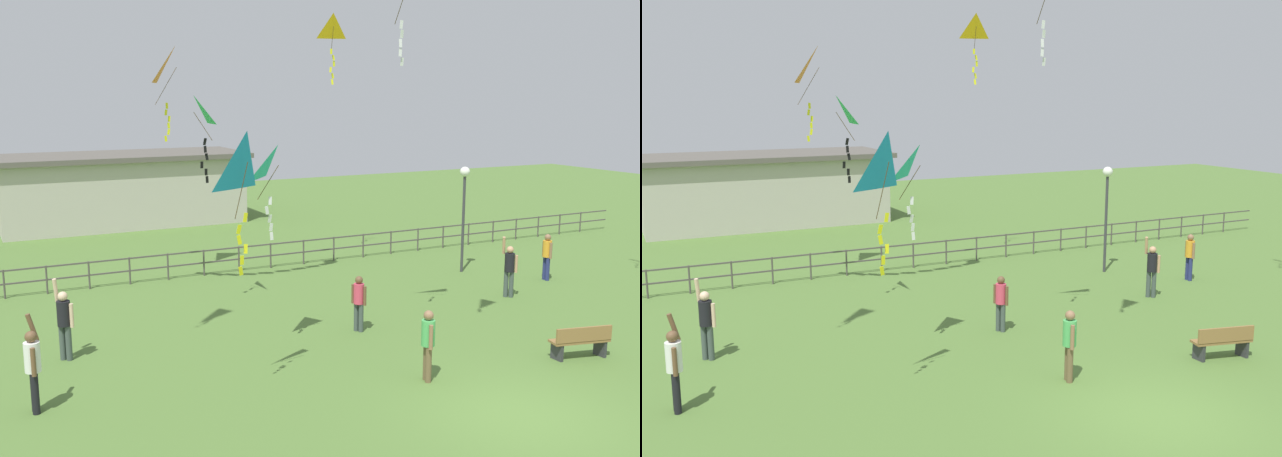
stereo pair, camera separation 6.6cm
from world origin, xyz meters
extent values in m
plane|color=#517533|center=(0.00, 0.00, 0.00)|extent=(80.00, 80.00, 0.00)
cylinder|color=#38383D|center=(6.51, 10.28, 1.77)|extent=(0.10, 0.10, 3.54)
sphere|color=white|center=(6.51, 10.28, 3.69)|extent=(0.36, 0.36, 0.36)
cube|color=olive|center=(3.57, 1.84, 0.45)|extent=(1.55, 0.74, 0.06)
cube|color=olive|center=(3.53, 1.67, 0.67)|extent=(1.47, 0.41, 0.36)
cube|color=#333338|center=(2.99, 1.98, 0.23)|extent=(0.08, 0.36, 0.45)
cube|color=#333338|center=(4.15, 1.70, 0.23)|extent=(0.08, 0.36, 0.45)
cylinder|color=brown|center=(-0.66, 2.26, 0.42)|extent=(0.14, 0.14, 0.84)
cylinder|color=brown|center=(-0.61, 2.42, 0.42)|extent=(0.14, 0.14, 0.84)
cylinder|color=#4CB259|center=(-0.63, 2.34, 1.14)|extent=(0.31, 0.31, 0.60)
sphere|color=#8C6647|center=(-0.63, 2.34, 1.56)|extent=(0.23, 0.23, 0.23)
cylinder|color=#8C6647|center=(-0.70, 2.14, 1.11)|extent=(0.09, 0.09, 0.57)
cylinder|color=#8C6647|center=(-0.57, 2.53, 1.11)|extent=(0.09, 0.09, 0.57)
cylinder|color=#3F4C47|center=(-0.30, 6.17, 0.40)|extent=(0.14, 0.14, 0.79)
cylinder|color=#3F4C47|center=(-0.23, 6.03, 0.40)|extent=(0.14, 0.14, 0.79)
cylinder|color=#D83F59|center=(-0.27, 6.10, 1.07)|extent=(0.29, 0.29, 0.56)
sphere|color=brown|center=(-0.27, 6.10, 1.46)|extent=(0.21, 0.21, 0.21)
cylinder|color=brown|center=(-0.35, 6.27, 1.04)|extent=(0.09, 0.09, 0.53)
cylinder|color=brown|center=(-0.18, 5.93, 1.04)|extent=(0.09, 0.09, 0.53)
cylinder|color=#3F4C47|center=(5.68, 6.94, 0.42)|extent=(0.14, 0.14, 0.85)
cylinder|color=#3F4C47|center=(5.80, 6.82, 0.42)|extent=(0.14, 0.14, 0.85)
cylinder|color=black|center=(5.74, 6.88, 1.15)|extent=(0.31, 0.31, 0.60)
sphere|color=tan|center=(5.74, 6.88, 1.56)|extent=(0.23, 0.23, 0.23)
cylinder|color=tan|center=(5.63, 7.07, 1.68)|extent=(0.21, 0.21, 0.58)
cylinder|color=tan|center=(5.89, 6.74, 1.11)|extent=(0.09, 0.09, 0.57)
cylinder|color=#3F4C47|center=(-7.84, 7.51, 0.44)|extent=(0.15, 0.15, 0.88)
cylinder|color=#3F4C47|center=(-7.71, 7.40, 0.44)|extent=(0.15, 0.15, 0.88)
cylinder|color=black|center=(-7.77, 7.46, 1.19)|extent=(0.32, 0.32, 0.62)
sphere|color=beige|center=(-7.77, 7.46, 1.62)|extent=(0.24, 0.24, 0.24)
cylinder|color=beige|center=(-7.90, 7.64, 1.74)|extent=(0.18, 0.19, 0.60)
cylinder|color=beige|center=(-7.61, 7.32, 1.15)|extent=(0.10, 0.10, 0.59)
cylinder|color=navy|center=(8.39, 7.89, 0.41)|extent=(0.14, 0.14, 0.83)
cylinder|color=navy|center=(8.41, 8.05, 0.41)|extent=(0.14, 0.14, 0.83)
cylinder|color=orange|center=(8.40, 7.97, 1.12)|extent=(0.30, 0.30, 0.59)
sphere|color=#8C6647|center=(8.40, 7.97, 1.53)|extent=(0.22, 0.22, 0.22)
cylinder|color=#8C6647|center=(8.37, 7.77, 1.09)|extent=(0.09, 0.09, 0.56)
cylinder|color=#8C6647|center=(8.43, 8.17, 1.09)|extent=(0.09, 0.09, 0.56)
cylinder|color=black|center=(-8.77, 4.69, 0.44)|extent=(0.15, 0.15, 0.88)
cylinder|color=black|center=(-8.77, 4.52, 0.44)|extent=(0.15, 0.15, 0.88)
cylinder|color=white|center=(-8.77, 4.61, 1.20)|extent=(0.32, 0.32, 0.63)
sphere|color=brown|center=(-8.77, 4.61, 1.63)|extent=(0.24, 0.24, 0.24)
cylinder|color=brown|center=(-8.72, 4.82, 1.75)|extent=(0.24, 0.10, 0.60)
cylinder|color=brown|center=(-8.78, 4.39, 1.16)|extent=(0.10, 0.10, 0.59)
pyramid|color=#198CD1|center=(-4.60, 3.12, 5.10)|extent=(1.03, 0.80, 1.20)
cylinder|color=#4C381E|center=(-4.69, 3.28, 4.51)|extent=(0.20, 0.34, 1.20)
cube|color=yellow|center=(-4.60, 3.33, 3.94)|extent=(0.11, 0.03, 0.21)
cube|color=yellow|center=(-4.77, 3.24, 3.72)|extent=(0.11, 0.04, 0.21)
cube|color=yellow|center=(-4.77, 3.25, 3.50)|extent=(0.12, 0.02, 0.21)
cube|color=yellow|center=(-4.60, 3.33, 3.28)|extent=(0.10, 0.04, 0.20)
cube|color=yellow|center=(-4.71, 3.28, 3.06)|extent=(0.08, 0.03, 0.20)
cube|color=yellow|center=(-4.75, 3.26, 2.84)|extent=(0.12, 0.04, 0.21)
pyramid|color=orange|center=(-2.91, 13.85, 7.32)|extent=(1.07, 1.21, 1.25)
cylinder|color=#4C381E|center=(-3.27, 13.98, 6.70)|extent=(0.72, 0.29, 1.25)
cube|color=yellow|center=(-3.25, 13.99, 6.05)|extent=(0.08, 0.03, 0.20)
cube|color=yellow|center=(-3.30, 13.97, 5.83)|extent=(0.11, 0.01, 0.21)
cube|color=yellow|center=(-3.18, 14.03, 5.61)|extent=(0.10, 0.02, 0.20)
cube|color=yellow|center=(-3.21, 14.01, 5.39)|extent=(0.09, 0.03, 0.20)
cube|color=yellow|center=(-3.22, 14.01, 5.17)|extent=(0.12, 0.01, 0.21)
cube|color=yellow|center=(-3.34, 13.95, 4.95)|extent=(0.10, 0.02, 0.21)
cube|color=white|center=(0.12, 4.83, 8.10)|extent=(0.10, 0.02, 0.21)
cube|color=white|center=(0.14, 4.85, 7.88)|extent=(0.08, 0.04, 0.20)
cube|color=white|center=(0.09, 4.82, 7.66)|extent=(0.09, 0.04, 0.20)
cube|color=white|center=(0.09, 4.82, 7.44)|extent=(0.10, 0.03, 0.21)
cube|color=white|center=(0.17, 4.86, 7.22)|extent=(0.09, 0.02, 0.20)
pyramid|color=#1EB759|center=(-3.66, 9.68, 5.94)|extent=(0.63, 0.96, 0.82)
cylinder|color=#4C381E|center=(-3.40, 9.65, 5.53)|extent=(0.53, 0.07, 0.83)
cube|color=black|center=(-3.35, 9.68, 5.09)|extent=(0.12, 0.03, 0.21)
cube|color=black|center=(-3.35, 9.68, 4.87)|extent=(0.08, 0.03, 0.20)
cube|color=black|center=(-3.30, 9.70, 4.65)|extent=(0.10, 0.03, 0.21)
cube|color=black|center=(-3.49, 9.61, 4.43)|extent=(0.09, 0.03, 0.20)
cube|color=black|center=(-3.34, 9.68, 4.21)|extent=(0.08, 0.02, 0.20)
cube|color=black|center=(-3.31, 9.70, 3.99)|extent=(0.09, 0.02, 0.20)
pyramid|color=#19B2B2|center=(-2.95, 5.35, 4.77)|extent=(1.07, 1.12, 0.85)
cylinder|color=#4C381E|center=(-3.16, 5.52, 4.35)|extent=(0.43, 0.37, 0.85)
cube|color=white|center=(-3.09, 5.56, 3.90)|extent=(0.09, 0.03, 0.20)
cube|color=white|center=(-3.20, 5.50, 3.68)|extent=(0.11, 0.02, 0.21)
cube|color=white|center=(-3.11, 5.55, 3.46)|extent=(0.10, 0.05, 0.20)
cube|color=white|center=(-3.07, 5.57, 3.24)|extent=(0.10, 0.03, 0.20)
cube|color=white|center=(-3.06, 5.57, 3.02)|extent=(0.09, 0.02, 0.20)
pyramid|color=yellow|center=(2.92, 13.63, 8.85)|extent=(0.87, 0.58, 0.90)
cylinder|color=#4C381E|center=(2.97, 13.81, 8.41)|extent=(0.12, 0.38, 0.90)
cube|color=yellow|center=(2.91, 13.78, 7.97)|extent=(0.08, 0.02, 0.20)
cube|color=yellow|center=(3.04, 13.85, 7.75)|extent=(0.12, 0.03, 0.21)
cube|color=yellow|center=(3.07, 13.86, 7.53)|extent=(0.09, 0.01, 0.20)
cube|color=yellow|center=(2.88, 13.76, 7.31)|extent=(0.12, 0.04, 0.21)
cube|color=yellow|center=(3.00, 13.83, 7.09)|extent=(0.12, 0.02, 0.21)
cube|color=yellow|center=(2.98, 13.81, 6.87)|extent=(0.09, 0.05, 0.20)
cylinder|color=#4C4742|center=(-8.73, 14.00, 0.47)|extent=(0.06, 0.06, 0.95)
cylinder|color=#4C4742|center=(-7.45, 14.00, 0.47)|extent=(0.06, 0.06, 0.95)
cylinder|color=#4C4742|center=(-6.11, 14.00, 0.47)|extent=(0.06, 0.06, 0.95)
cylinder|color=#4C4742|center=(-4.76, 14.00, 0.47)|extent=(0.06, 0.06, 0.95)
cylinder|color=#4C4742|center=(-3.43, 14.00, 0.47)|extent=(0.06, 0.06, 0.95)
cylinder|color=#4C4742|center=(-2.12, 14.00, 0.47)|extent=(0.06, 0.06, 0.95)
cylinder|color=#4C4742|center=(-0.78, 14.00, 0.47)|extent=(0.06, 0.06, 0.95)
cylinder|color=#4C4742|center=(0.48, 14.00, 0.47)|extent=(0.06, 0.06, 0.95)
cylinder|color=#4C4742|center=(1.85, 14.00, 0.47)|extent=(0.06, 0.06, 0.95)
cylinder|color=#4C4742|center=(3.16, 14.00, 0.47)|extent=(0.06, 0.06, 0.95)
cylinder|color=#4C4742|center=(4.50, 14.00, 0.47)|extent=(0.06, 0.06, 0.95)
cylinder|color=#4C4742|center=(5.80, 14.00, 0.47)|extent=(0.06, 0.06, 0.95)
cylinder|color=#4C4742|center=(7.13, 14.00, 0.47)|extent=(0.06, 0.06, 0.95)
cylinder|color=#4C4742|center=(8.41, 14.00, 0.47)|extent=(0.06, 0.06, 0.95)
cylinder|color=#4C4742|center=(9.76, 14.00, 0.47)|extent=(0.06, 0.06, 0.95)
cylinder|color=#4C4742|center=(11.10, 14.00, 0.47)|extent=(0.06, 0.06, 0.95)
cylinder|color=#4C4742|center=(12.42, 14.00, 0.47)|extent=(0.06, 0.06, 0.95)
cylinder|color=#4C4742|center=(13.73, 14.00, 0.47)|extent=(0.06, 0.06, 0.95)
cylinder|color=#4C4742|center=(15.05, 14.00, 0.47)|extent=(0.06, 0.06, 0.95)
cylinder|color=#4C4742|center=(16.36, 14.00, 0.47)|extent=(0.06, 0.06, 0.95)
cube|color=#4C4742|center=(0.00, 14.00, 0.91)|extent=(36.00, 0.05, 0.05)
cube|color=#4C4742|center=(0.00, 14.00, 0.47)|extent=(36.00, 0.05, 0.05)
cube|color=#B7B2A3|center=(-2.43, 26.00, 1.64)|extent=(11.51, 4.65, 3.28)
cube|color=#59544C|center=(-2.43, 26.00, 3.40)|extent=(12.11, 5.25, 0.24)
camera|label=1|loc=(-9.91, -10.52, 6.46)|focal=40.81mm
camera|label=2|loc=(-9.86, -10.55, 6.46)|focal=40.81mm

